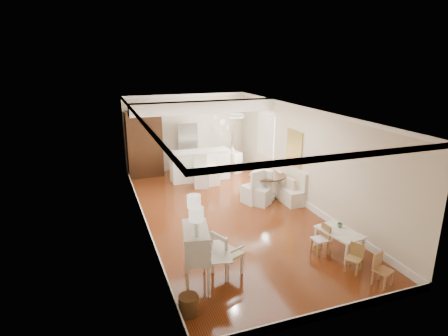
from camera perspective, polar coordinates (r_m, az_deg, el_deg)
room at (r=9.92m, az=0.31°, el=4.27°), size 9.00×9.04×2.82m
secretary_bureau at (r=7.08m, az=-4.25°, el=-13.40°), size 1.07×1.09×1.16m
gustavian_armchair at (r=7.46m, az=0.48°, el=-12.79°), size 0.69×0.69×0.91m
wicker_basket at (r=6.63m, az=-5.41°, el=-20.06°), size 0.42×0.42×0.34m
kids_table at (r=8.67m, az=17.08°, el=-10.66°), size 0.76×1.08×0.50m
kids_chair_a at (r=8.02m, az=19.19°, el=-12.87°), size 0.39×0.39×0.59m
kids_chair_b at (r=8.50m, az=14.44°, el=-10.42°), size 0.33×0.33×0.66m
kids_chair_c at (r=7.78m, az=23.10°, el=-14.11°), size 0.39×0.39×0.63m
banquette at (r=11.27m, az=9.36°, el=-2.29°), size 0.52×1.60×0.98m
dining_table at (r=11.23m, az=6.56°, el=-2.86°), size 1.17×1.17×0.75m
slip_chair_near at (r=10.73m, az=5.76°, el=-3.14°), size 0.67×0.67×0.98m
slip_chair_far at (r=10.84m, az=4.35°, el=-2.77°), size 0.62×0.63×1.03m
breakfast_counter at (r=12.87m, az=-3.68°, el=0.44°), size 2.05×0.65×1.03m
bar_stool_left at (r=12.09m, az=-3.57°, el=-0.50°), size 0.51×0.51×1.09m
bar_stool_right at (r=12.30m, az=-1.84°, el=-0.34°), size 0.44×0.44×1.02m
pantry_cabinet at (r=13.40m, az=-12.04°, el=3.57°), size 1.20×0.60×2.30m
fridge at (r=13.79m, az=-4.13°, el=3.21°), size 0.75×0.65×1.80m
sideboard at (r=13.83m, az=1.29°, el=1.04°), size 0.53×0.85×0.75m
pencil_cup at (r=8.73m, az=17.23°, el=-8.31°), size 0.13×0.13×0.09m
branch_vase at (r=13.70m, az=1.28°, el=2.90°), size 0.18×0.18×0.18m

